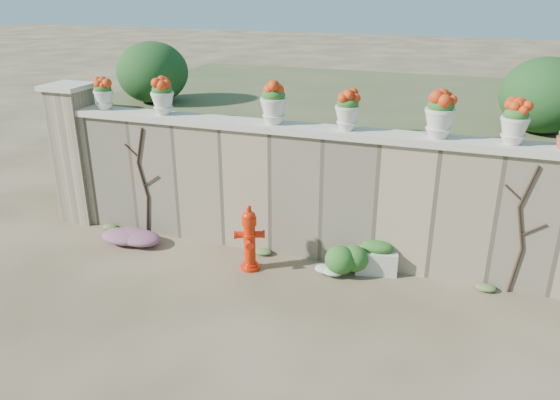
% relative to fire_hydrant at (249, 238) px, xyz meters
% --- Properties ---
extents(ground, '(80.00, 80.00, 0.00)m').
position_rel_fire_hydrant_xyz_m(ground, '(0.52, -1.00, -0.52)').
color(ground, '#4C3D26').
rests_on(ground, ground).
extents(stone_wall, '(8.00, 0.40, 2.00)m').
position_rel_fire_hydrant_xyz_m(stone_wall, '(0.52, 0.80, 0.48)').
color(stone_wall, '#9B8567').
rests_on(stone_wall, ground).
extents(wall_cap, '(8.10, 0.52, 0.10)m').
position_rel_fire_hydrant_xyz_m(wall_cap, '(0.52, 0.80, 1.53)').
color(wall_cap, beige).
rests_on(wall_cap, stone_wall).
extents(gate_pillar, '(0.72, 0.72, 2.48)m').
position_rel_fire_hydrant_xyz_m(gate_pillar, '(-3.63, 0.80, 0.73)').
color(gate_pillar, '#9B8567').
rests_on(gate_pillar, ground).
extents(raised_fill, '(9.00, 6.00, 2.00)m').
position_rel_fire_hydrant_xyz_m(raised_fill, '(0.52, 4.00, 0.48)').
color(raised_fill, '#384C23').
rests_on(raised_fill, ground).
extents(back_shrub_left, '(1.30, 1.30, 1.10)m').
position_rel_fire_hydrant_xyz_m(back_shrub_left, '(-2.68, 2.00, 2.03)').
color(back_shrub_left, '#143814').
rests_on(back_shrub_left, raised_fill).
extents(back_shrub_right, '(1.30, 1.30, 1.10)m').
position_rel_fire_hydrant_xyz_m(back_shrub_right, '(3.92, 2.00, 2.03)').
color(back_shrub_right, '#143814').
rests_on(back_shrub_right, raised_fill).
extents(vine_left, '(0.60, 0.04, 1.91)m').
position_rel_fire_hydrant_xyz_m(vine_left, '(-2.15, 0.58, 0.47)').
color(vine_left, black).
rests_on(vine_left, ground).
extents(vine_right, '(0.60, 0.04, 1.91)m').
position_rel_fire_hydrant_xyz_m(vine_right, '(3.75, 0.58, 0.47)').
color(vine_right, black).
rests_on(vine_right, ground).
extents(fire_hydrant, '(0.45, 0.32, 1.04)m').
position_rel_fire_hydrant_xyz_m(fire_hydrant, '(0.00, 0.00, 0.00)').
color(fire_hydrant, red).
rests_on(fire_hydrant, ground).
extents(planter_box, '(0.67, 0.47, 0.51)m').
position_rel_fire_hydrant_xyz_m(planter_box, '(1.84, 0.55, -0.29)').
color(planter_box, beige).
rests_on(planter_box, ground).
extents(green_shrub, '(0.64, 0.57, 0.61)m').
position_rel_fire_hydrant_xyz_m(green_shrub, '(1.47, 0.28, -0.22)').
color(green_shrub, '#1E5119').
rests_on(green_shrub, ground).
extents(magenta_clump, '(1.03, 0.68, 0.27)m').
position_rel_fire_hydrant_xyz_m(magenta_clump, '(-2.13, 0.21, -0.39)').
color(magenta_clump, '#B52490').
rests_on(magenta_clump, ground).
extents(white_flowers, '(0.55, 0.44, 0.20)m').
position_rel_fire_hydrant_xyz_m(white_flowers, '(1.20, 0.18, -0.43)').
color(white_flowers, white).
rests_on(white_flowers, ground).
extents(urn_pot_0, '(0.33, 0.33, 0.51)m').
position_rel_fire_hydrant_xyz_m(urn_pot_0, '(-2.90, 0.80, 1.83)').
color(urn_pot_0, beige).
rests_on(urn_pot_0, wall_cap).
extents(urn_pot_1, '(0.37, 0.37, 0.58)m').
position_rel_fire_hydrant_xyz_m(urn_pot_1, '(-1.78, 0.80, 1.86)').
color(urn_pot_1, beige).
rests_on(urn_pot_1, wall_cap).
extents(urn_pot_2, '(0.40, 0.40, 0.63)m').
position_rel_fire_hydrant_xyz_m(urn_pot_2, '(0.11, 0.80, 1.89)').
color(urn_pot_2, beige).
rests_on(urn_pot_2, wall_cap).
extents(urn_pot_3, '(0.36, 0.36, 0.57)m').
position_rel_fire_hydrant_xyz_m(urn_pot_3, '(1.24, 0.80, 1.86)').
color(urn_pot_3, beige).
rests_on(urn_pot_3, wall_cap).
extents(urn_pot_4, '(0.42, 0.42, 0.65)m').
position_rel_fire_hydrant_xyz_m(urn_pot_4, '(2.52, 0.80, 1.90)').
color(urn_pot_4, beige).
rests_on(urn_pot_4, wall_cap).
extents(urn_pot_5, '(0.37, 0.37, 0.58)m').
position_rel_fire_hydrant_xyz_m(urn_pot_5, '(3.47, 0.80, 1.86)').
color(urn_pot_5, beige).
rests_on(urn_pot_5, wall_cap).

